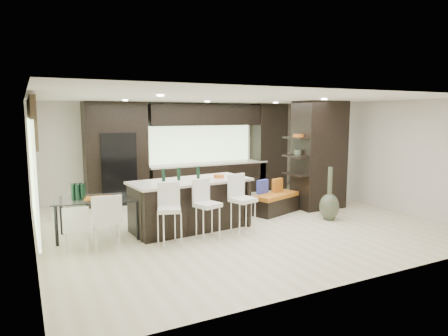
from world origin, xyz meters
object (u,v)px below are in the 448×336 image
floor_vase (330,194)px  chair_near (106,223)px  stool_left (169,221)px  stool_right (243,211)px  kitchen_island (191,204)px  bench (276,203)px  chair_far (76,231)px  chair_end (153,212)px  stool_mid (208,216)px  dining_table (99,218)px

floor_vase → chair_near: bearing=176.9°
stool_left → stool_right: bearing=17.7°
kitchen_island → bench: kitchen_island is taller
floor_vase → chair_far: size_ratio=1.55×
chair_end → bench: bearing=-70.2°
chair_near → bench: bearing=15.5°
chair_far → chair_end: 1.75m
kitchen_island → chair_near: size_ratio=2.68×
kitchen_island → floor_vase: bearing=-19.5°
floor_vase → stool_mid: bearing=-178.7°
dining_table → chair_near: size_ratio=1.73×
kitchen_island → stool_left: bearing=-137.6°
kitchen_island → chair_end: size_ratio=3.23×
chair_far → floor_vase: bearing=2.3°
bench → floor_vase: (0.72, -1.04, 0.36)m
stool_right → chair_far: size_ratio=1.24×
dining_table → floor_vase: bearing=-0.7°
stool_left → chair_end: bearing=106.5°
stool_right → chair_end: size_ratio=1.26×
stool_mid → chair_near: size_ratio=1.01×
stool_left → floor_vase: 3.81m
stool_left → stool_mid: 0.76m
stool_right → chair_far: stool_right is taller
dining_table → chair_near: (0.00, -0.78, 0.08)m
floor_vase → chair_far: floor_vase is taller
stool_mid → floor_vase: floor_vase is taller
bench → stool_right: bearing=-163.4°
dining_table → bench: bearing=11.4°
floor_vase → chair_far: (-5.36, 0.30, -0.21)m
stool_mid → dining_table: stool_mid is taller
kitchen_island → floor_vase: floor_vase is taller
stool_left → chair_end: (0.03, 1.10, -0.08)m
floor_vase → chair_end: floor_vase is taller
stool_left → stool_mid: size_ratio=0.99×
dining_table → chair_end: size_ratio=2.08×
stool_mid → floor_vase: bearing=-16.0°
bench → floor_vase: floor_vase is taller
stool_mid → bench: (2.32, 1.11, -0.22)m
kitchen_island → stool_left: kitchen_island is taller
chair_end → chair_far: bearing=134.7°
stool_mid → dining_table: 2.13m
stool_left → chair_near: size_ratio=0.99×
stool_right → chair_end: (-1.49, 1.12, -0.10)m
chair_near → kitchen_island: bearing=20.5°
stool_mid → stool_right: stool_right is taller
stool_mid → chair_end: (-0.73, 1.11, -0.08)m
stool_mid → kitchen_island: bearing=72.7°
floor_vase → chair_end: size_ratio=1.57×
bench → dining_table: (-4.14, -0.00, 0.14)m
bench → floor_vase: size_ratio=1.04×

